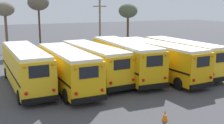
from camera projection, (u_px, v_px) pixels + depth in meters
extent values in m
plane|color=#424247|center=(112.00, 80.00, 24.61)|extent=(160.00, 160.00, 0.00)
cube|color=yellow|center=(25.00, 67.00, 22.09)|extent=(2.47, 10.19, 2.63)
cube|color=white|center=(24.00, 49.00, 21.81)|extent=(2.28, 9.78, 0.20)
cube|color=black|center=(41.00, 100.00, 17.83)|extent=(2.36, 0.24, 0.36)
cube|color=black|center=(39.00, 72.00, 17.48)|extent=(1.27, 0.05, 0.79)
sphere|color=red|center=(26.00, 94.00, 17.33)|extent=(0.22, 0.22, 0.22)
sphere|color=orange|center=(24.00, 67.00, 17.00)|extent=(0.18, 0.18, 0.18)
sphere|color=red|center=(54.00, 90.00, 18.09)|extent=(0.22, 0.22, 0.22)
sphere|color=orange|center=(53.00, 65.00, 17.76)|extent=(0.18, 0.18, 0.18)
cube|color=black|center=(10.00, 71.00, 21.62)|extent=(0.18, 9.95, 0.14)
cube|color=black|center=(40.00, 68.00, 22.64)|extent=(0.18, 9.95, 0.14)
cylinder|color=black|center=(7.00, 73.00, 25.16)|extent=(0.30, 0.95, 0.95)
cylinder|color=black|center=(31.00, 70.00, 26.11)|extent=(0.30, 0.95, 0.95)
cylinder|color=black|center=(20.00, 97.00, 18.54)|extent=(0.30, 0.95, 0.95)
cylinder|color=black|center=(52.00, 93.00, 19.48)|extent=(0.30, 0.95, 0.95)
cube|color=#EAAA0F|center=(67.00, 68.00, 21.81)|extent=(2.46, 9.48, 2.50)
cube|color=white|center=(66.00, 51.00, 21.54)|extent=(2.27, 9.10, 0.20)
cube|color=black|center=(90.00, 99.00, 17.83)|extent=(2.41, 0.23, 0.36)
cube|color=black|center=(89.00, 72.00, 17.50)|extent=(1.30, 0.04, 0.75)
sphere|color=red|center=(76.00, 94.00, 17.33)|extent=(0.22, 0.22, 0.22)
sphere|color=orange|center=(76.00, 69.00, 17.02)|extent=(0.18, 0.18, 0.18)
sphere|color=red|center=(102.00, 90.00, 18.10)|extent=(0.22, 0.22, 0.22)
sphere|color=orange|center=(102.00, 66.00, 17.78)|extent=(0.18, 0.18, 0.18)
cube|color=black|center=(52.00, 72.00, 21.33)|extent=(0.12, 9.27, 0.14)
cube|color=black|center=(81.00, 69.00, 22.36)|extent=(0.12, 9.27, 0.14)
cylinder|color=black|center=(43.00, 74.00, 24.56)|extent=(0.29, 1.06, 1.05)
cylinder|color=black|center=(67.00, 71.00, 25.51)|extent=(0.29, 1.06, 1.05)
cylinder|color=black|center=(67.00, 96.00, 18.53)|extent=(0.29, 1.06, 1.05)
cylinder|color=black|center=(97.00, 92.00, 19.48)|extent=(0.29, 1.06, 1.05)
cube|color=yellow|center=(94.00, 62.00, 24.30)|extent=(3.01, 9.74, 2.47)
cube|color=white|center=(93.00, 47.00, 24.04)|extent=(2.79, 9.35, 0.20)
cube|color=black|center=(122.00, 88.00, 20.34)|extent=(2.55, 0.34, 0.36)
cube|color=black|center=(122.00, 64.00, 20.02)|extent=(1.37, 0.10, 0.74)
sphere|color=red|center=(111.00, 83.00, 19.80)|extent=(0.22, 0.22, 0.22)
sphere|color=orange|center=(111.00, 61.00, 19.49)|extent=(0.18, 0.18, 0.18)
sphere|color=red|center=(133.00, 80.00, 20.68)|extent=(0.22, 0.22, 0.22)
sphere|color=orange|center=(133.00, 59.00, 20.37)|extent=(0.18, 0.18, 0.18)
cube|color=black|center=(80.00, 66.00, 23.75)|extent=(0.54, 9.42, 0.14)
cube|color=black|center=(106.00, 63.00, 24.93)|extent=(0.54, 9.42, 0.14)
cylinder|color=black|center=(67.00, 68.00, 26.98)|extent=(0.34, 1.05, 1.04)
cylinder|color=black|center=(89.00, 65.00, 28.09)|extent=(0.34, 1.05, 1.04)
cylinder|color=black|center=(100.00, 86.00, 20.95)|extent=(0.34, 1.05, 1.04)
cylinder|color=black|center=(126.00, 82.00, 22.05)|extent=(0.34, 1.05, 1.04)
cube|color=#EAAA0F|center=(125.00, 59.00, 25.17)|extent=(3.00, 10.41, 2.68)
cube|color=white|center=(125.00, 43.00, 24.88)|extent=(2.79, 9.98, 0.20)
cube|color=black|center=(154.00, 86.00, 20.70)|extent=(2.53, 0.33, 0.36)
cube|color=black|center=(155.00, 61.00, 20.35)|extent=(1.36, 0.10, 0.80)
sphere|color=red|center=(143.00, 80.00, 20.24)|extent=(0.22, 0.22, 0.22)
sphere|color=orange|center=(144.00, 57.00, 19.89)|extent=(0.18, 0.18, 0.18)
sphere|color=red|center=(165.00, 78.00, 20.94)|extent=(0.22, 0.22, 0.22)
sphere|color=orange|center=(166.00, 55.00, 20.60)|extent=(0.18, 0.18, 0.18)
cube|color=black|center=(112.00, 62.00, 24.73)|extent=(0.55, 10.07, 0.14)
cube|color=black|center=(137.00, 60.00, 25.68)|extent=(0.55, 10.07, 0.14)
cylinder|color=black|center=(98.00, 65.00, 28.44)|extent=(0.33, 1.08, 1.06)
cylinder|color=black|center=(119.00, 63.00, 29.32)|extent=(0.33, 1.08, 1.06)
cylinder|color=black|center=(132.00, 84.00, 21.48)|extent=(0.33, 1.08, 1.06)
cylinder|color=black|center=(158.00, 81.00, 22.36)|extent=(0.33, 1.08, 1.06)
cube|color=#E5A00C|center=(158.00, 59.00, 25.40)|extent=(2.82, 10.84, 2.58)
cube|color=white|center=(159.00, 44.00, 25.13)|extent=(2.61, 10.40, 0.20)
cube|color=black|center=(202.00, 86.00, 20.95)|extent=(2.37, 0.31, 0.36)
cube|color=black|center=(203.00, 62.00, 20.61)|extent=(1.27, 0.09, 0.78)
sphere|color=red|center=(194.00, 80.00, 20.44)|extent=(0.22, 0.22, 0.22)
sphere|color=orange|center=(195.00, 58.00, 20.11)|extent=(0.18, 0.18, 0.18)
sphere|color=red|center=(211.00, 77.00, 21.24)|extent=(0.22, 0.22, 0.22)
sphere|color=orange|center=(213.00, 56.00, 20.92)|extent=(0.18, 0.18, 0.18)
cube|color=black|center=(147.00, 62.00, 24.90)|extent=(0.52, 10.52, 0.14)
cube|color=black|center=(168.00, 60.00, 25.99)|extent=(0.52, 10.52, 0.14)
cylinder|color=black|center=(125.00, 64.00, 28.64)|extent=(0.33, 1.02, 1.00)
cylinder|color=black|center=(142.00, 62.00, 29.64)|extent=(0.33, 1.02, 1.00)
cylinder|color=black|center=(179.00, 84.00, 21.61)|extent=(0.33, 1.02, 1.00)
cylinder|color=black|center=(199.00, 80.00, 22.62)|extent=(0.33, 1.02, 1.00)
cube|color=yellow|center=(181.00, 56.00, 26.81)|extent=(2.45, 9.76, 2.54)
cube|color=white|center=(182.00, 42.00, 26.54)|extent=(2.26, 9.37, 0.20)
cube|color=black|center=(221.00, 79.00, 22.71)|extent=(2.38, 0.23, 0.36)
cube|color=black|center=(222.00, 58.00, 22.38)|extent=(1.28, 0.05, 0.76)
sphere|color=red|center=(213.00, 74.00, 22.22)|extent=(0.22, 0.22, 0.22)
sphere|color=orange|center=(215.00, 54.00, 21.90)|extent=(0.18, 0.18, 0.18)
cube|color=black|center=(171.00, 59.00, 26.33)|extent=(0.14, 9.54, 0.14)
cube|color=black|center=(191.00, 57.00, 27.36)|extent=(0.14, 9.54, 0.14)
cylinder|color=black|center=(151.00, 62.00, 29.69)|extent=(0.29, 1.05, 1.04)
cylinder|color=black|center=(167.00, 60.00, 30.63)|extent=(0.29, 1.05, 1.04)
cylinder|color=black|center=(199.00, 77.00, 23.42)|extent=(0.29, 1.05, 1.04)
cylinder|color=black|center=(218.00, 75.00, 24.37)|extent=(0.29, 1.05, 1.04)
cylinder|color=#75604C|center=(100.00, 27.00, 36.97)|extent=(0.25, 0.25, 7.17)
cube|color=#75604C|center=(100.00, 6.00, 36.43)|extent=(1.80, 0.14, 0.14)
cylinder|color=brown|center=(7.00, 34.00, 37.69)|extent=(0.35, 0.35, 5.25)
ellipsoid|color=#6B6051|center=(5.00, 9.00, 37.03)|extent=(2.51, 2.51, 1.88)
cylinder|color=#473323|center=(128.00, 32.00, 43.55)|extent=(0.33, 0.33, 4.82)
ellipsoid|color=#4C563D|center=(128.00, 11.00, 42.91)|extent=(2.89, 2.89, 2.17)
cylinder|color=#473323|center=(40.00, 30.00, 39.15)|extent=(0.26, 0.26, 6.02)
ellipsoid|color=#5B5447|center=(38.00, 2.00, 38.40)|extent=(2.92, 2.92, 2.19)
cone|color=orange|center=(165.00, 115.00, 15.81)|extent=(0.36, 0.36, 0.66)
cylinder|color=white|center=(165.00, 115.00, 15.81)|extent=(0.17, 0.17, 0.07)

